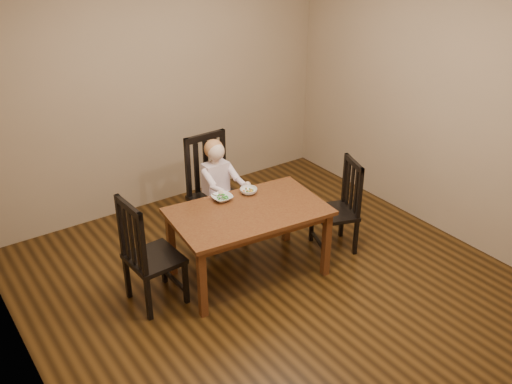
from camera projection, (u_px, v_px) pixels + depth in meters
room at (272, 143)px, 4.43m from camera, size 4.01×4.01×2.71m
dining_table at (249, 218)px, 4.93m from camera, size 1.41×0.93×0.66m
chair_child at (214, 192)px, 5.53m from camera, size 0.47×0.45×1.07m
chair_left at (148, 255)px, 4.62m from camera, size 0.43×0.45×0.99m
chair_right at (339, 207)px, 5.41m from camera, size 0.48×0.49×0.91m
toddler at (217, 181)px, 5.43m from camera, size 0.33×0.41×0.55m
bowl_peas at (222, 198)px, 5.05m from camera, size 0.18×0.18×0.04m
bowl_veg at (249, 191)px, 5.16m from camera, size 0.19×0.19×0.05m
fork at (219, 197)px, 5.01m from camera, size 0.09×0.09×0.04m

